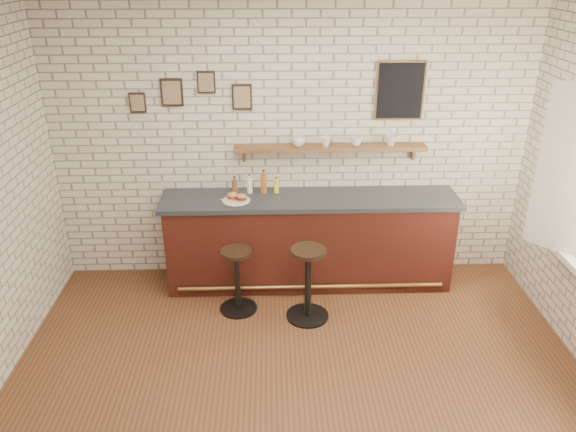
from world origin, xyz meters
name	(u,v)px	position (x,y,z in m)	size (l,w,h in m)	color
ground	(300,387)	(0.00, 0.00, 0.00)	(5.00, 5.00, 0.00)	brown
bar_counter	(309,240)	(0.19, 1.70, 0.51)	(3.10, 0.65, 1.01)	#3F1510
sandwich_plate	(236,200)	(-0.58, 1.63, 1.02)	(0.28, 0.28, 0.01)	white
ciabatta_sandwich	(237,197)	(-0.57, 1.63, 1.06)	(0.22, 0.15, 0.07)	tan
potato_chips	(234,200)	(-0.60, 1.63, 1.02)	(0.27, 0.17, 0.00)	#EEAD54
bitters_bottle_brown	(235,186)	(-0.60, 1.84, 1.09)	(0.06, 0.06, 0.19)	brown
bitters_bottle_white	(250,185)	(-0.44, 1.84, 1.10)	(0.05, 0.05, 0.21)	white
bitters_bottle_amber	(264,184)	(-0.30, 1.84, 1.11)	(0.06, 0.06, 0.26)	#A5561A
condiment_bottle_yellow	(276,186)	(-0.16, 1.84, 1.08)	(0.05, 0.05, 0.17)	yellow
bar_stool_left	(237,278)	(-0.57, 1.17, 0.37)	(0.38, 0.38, 0.68)	black
bar_stool_right	(308,281)	(0.13, 1.02, 0.41)	(0.44, 0.44, 0.77)	black
wall_shelf	(330,148)	(0.40, 1.90, 1.48)	(2.00, 0.18, 0.18)	brown
shelf_cup_a	(299,141)	(0.07, 1.90, 1.55)	(0.14, 0.14, 0.11)	white
shelf_cup_b	(326,141)	(0.36, 1.90, 1.55)	(0.11, 0.11, 0.10)	white
shelf_cup_c	(356,141)	(0.67, 1.90, 1.55)	(0.12, 0.12, 0.09)	white
shelf_cup_d	(391,141)	(1.03, 1.90, 1.55)	(0.11, 0.11, 0.10)	white
back_wall_decor	(314,92)	(0.23, 1.98, 2.05)	(2.96, 0.02, 0.56)	black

